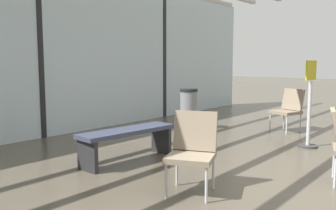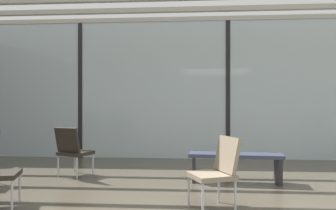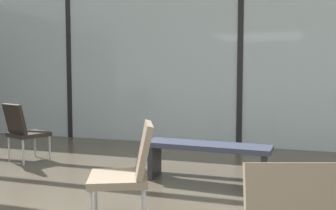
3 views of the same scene
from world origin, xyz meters
name	(u,v)px [view 2 (image 2 of 3)]	position (x,y,z in m)	size (l,w,h in m)	color
glass_curtain_wall	(228,90)	(0.00, 5.20, 1.61)	(14.00, 0.08, 3.22)	silver
window_mullion_0	(81,90)	(-3.50, 5.20, 1.61)	(0.10, 0.12, 3.22)	black
window_mullion_1	(228,90)	(0.00, 5.20, 1.61)	(0.10, 0.12, 3.22)	black
parked_airplane	(245,83)	(1.15, 10.55, 2.10)	(12.05, 4.21, 4.21)	#B2BCD6
lounge_chair_2	(72,148)	(-2.91, 3.00, 0.49)	(0.64, 0.67, 0.87)	#28231E
lounge_chair_4	(218,168)	(-0.48, 1.35, 0.49)	(0.67, 0.65, 0.87)	#7F705B
waiting_bench	(235,160)	(-0.11, 2.76, 0.36)	(1.53, 0.51, 0.47)	#33384C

